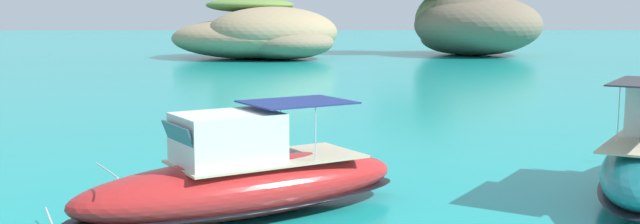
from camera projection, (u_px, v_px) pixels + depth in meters
islet_large at (467, 22)px, 87.86m from camera, size 20.67×18.64×9.32m
islet_small at (263, 35)px, 81.12m from camera, size 23.56×19.97×6.79m
motorboat_red at (243, 181)px, 18.43m from camera, size 9.21×6.86×2.84m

